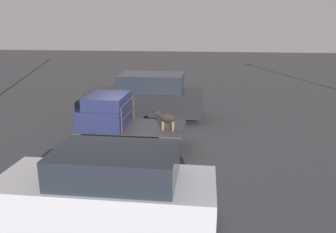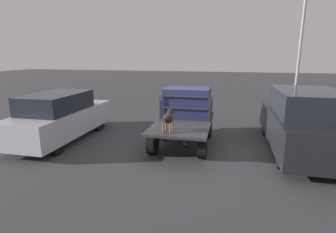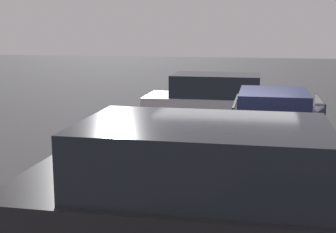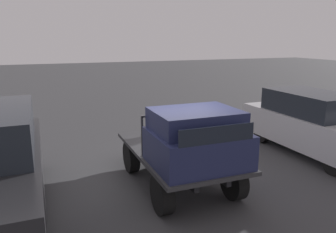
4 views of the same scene
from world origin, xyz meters
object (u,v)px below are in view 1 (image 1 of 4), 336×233
object	(u,v)px
flatbed_truck	(133,133)
parked_pickup_far	(148,97)
dog	(166,118)
parked_sedan	(109,189)

from	to	relation	value
flatbed_truck	parked_pickup_far	xyz separation A→B (m)	(0.18, -3.85, 0.40)
flatbed_truck	dog	size ratio (longest dim) A/B	3.94
flatbed_truck	dog	world-z (taller)	dog
dog	parked_sedan	xyz separation A→B (m)	(0.69, 4.18, -0.36)
dog	parked_pickup_far	distance (m)	4.34
flatbed_truck	parked_pickup_far	distance (m)	3.88
dog	parked_sedan	world-z (taller)	parked_sedan
dog	parked_pickup_far	xyz separation A→B (m)	(1.36, -4.11, -0.24)
dog	parked_pickup_far	size ratio (longest dim) A/B	0.18
flatbed_truck	parked_sedan	size ratio (longest dim) A/B	0.78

